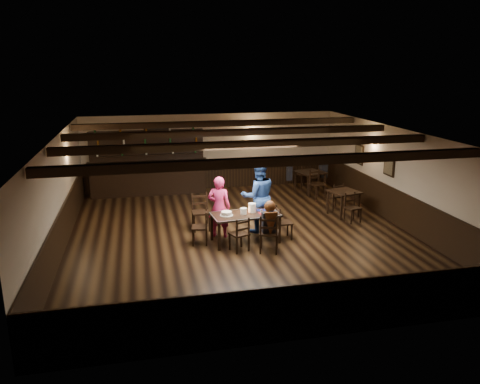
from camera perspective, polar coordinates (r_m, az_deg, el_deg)
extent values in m
plane|color=black|center=(12.51, 0.17, -5.24)|extent=(10.00, 10.00, 0.00)
cube|color=beige|center=(16.90, -3.52, 4.94)|extent=(9.00, 0.02, 2.70)
cube|color=beige|center=(7.56, 8.51, -8.67)|extent=(9.00, 0.02, 2.70)
cube|color=beige|center=(11.99, -21.31, -0.47)|extent=(0.02, 10.00, 2.70)
cube|color=beige|center=(13.77, 18.78, 1.73)|extent=(0.02, 10.00, 2.70)
cube|color=silver|center=(11.83, 0.18, 7.09)|extent=(9.00, 10.00, 0.02)
cube|color=black|center=(17.05, -3.46, 2.12)|extent=(9.00, 0.04, 1.00)
cube|color=black|center=(7.97, 8.18, -14.18)|extent=(9.00, 0.04, 1.00)
cube|color=black|center=(12.23, -20.79, -4.29)|extent=(0.04, 10.00, 1.00)
cube|color=black|center=(13.97, 18.38, -1.67)|extent=(0.04, 10.00, 1.00)
cube|color=black|center=(16.61, -10.06, 6.30)|extent=(0.90, 0.03, 1.00)
cube|color=black|center=(16.59, -10.05, 6.29)|extent=(0.80, 0.02, 0.90)
cube|color=black|center=(14.12, 17.74, 3.18)|extent=(0.03, 0.55, 0.65)
cube|color=#72664C|center=(14.11, 17.67, 3.18)|extent=(0.02, 0.45, 0.55)
cube|color=black|center=(15.77, 14.32, 4.47)|extent=(0.03, 0.55, 0.65)
cube|color=#72664C|center=(15.76, 14.26, 4.47)|extent=(0.02, 0.45, 0.55)
cube|color=black|center=(8.99, 4.33, 3.73)|extent=(8.90, 0.18, 0.18)
cube|color=black|center=(10.89, 1.32, 5.82)|extent=(8.90, 0.18, 0.18)
cube|color=black|center=(12.82, -0.80, 7.28)|extent=(8.90, 0.18, 0.18)
cube|color=black|center=(14.76, -2.38, 8.35)|extent=(8.90, 0.18, 0.18)
cube|color=black|center=(11.39, -2.55, -5.48)|extent=(0.07, 0.07, 0.71)
cube|color=black|center=(12.05, -3.47, -4.30)|extent=(0.07, 0.07, 0.71)
cube|color=black|center=(11.88, 4.83, -4.63)|extent=(0.07, 0.07, 0.71)
cube|color=black|center=(12.51, 3.55, -3.55)|extent=(0.07, 0.07, 0.71)
cube|color=black|center=(11.81, 0.65, -2.76)|extent=(1.77, 1.01, 0.04)
cube|color=#A5A8AD|center=(12.18, 0.04, -2.19)|extent=(1.69, 0.19, 0.05)
cube|color=#A5A8AD|center=(11.44, 1.30, -3.37)|extent=(1.69, 0.19, 0.05)
cube|color=#A5A8AD|center=(12.09, 4.40, -2.38)|extent=(0.11, 0.85, 0.05)
cube|color=#A5A8AD|center=(11.59, -3.27, -3.15)|extent=(0.11, 0.85, 0.05)
cube|color=black|center=(11.65, 0.16, -5.77)|extent=(0.04, 0.04, 0.41)
cube|color=black|center=(11.39, 1.07, -6.26)|extent=(0.04, 0.04, 0.41)
cube|color=black|center=(11.47, -1.28, -6.11)|extent=(0.04, 0.04, 0.41)
cube|color=black|center=(11.22, -0.39, -6.62)|extent=(0.04, 0.04, 0.41)
cube|color=black|center=(11.35, -0.11, -5.13)|extent=(0.51, 0.50, 0.04)
cube|color=black|center=(11.15, 0.35, -4.33)|extent=(0.39, 0.18, 0.43)
cube|color=black|center=(11.16, 0.35, -4.54)|extent=(0.33, 0.15, 0.05)
cube|color=black|center=(11.10, 0.35, -3.70)|extent=(0.33, 0.15, 0.05)
cube|color=black|center=(11.55, 4.54, -5.89)|extent=(0.05, 0.05, 0.46)
cube|color=black|center=(11.21, 4.47, -6.55)|extent=(0.05, 0.05, 0.46)
cube|color=black|center=(11.57, 2.64, -5.82)|extent=(0.05, 0.05, 0.46)
cube|color=black|center=(11.23, 2.51, -6.48)|extent=(0.05, 0.05, 0.46)
cube|color=black|center=(11.30, 3.56, -5.00)|extent=(0.56, 0.55, 0.04)
cube|color=black|center=(11.05, 3.53, -4.17)|extent=(0.43, 0.18, 0.48)
cube|color=black|center=(11.06, 3.52, -4.40)|extent=(0.37, 0.15, 0.05)
cube|color=black|center=(11.00, 3.54, -3.46)|extent=(0.37, 0.15, 0.05)
cube|color=black|center=(12.07, -5.66, -5.05)|extent=(0.04, 0.04, 0.42)
cube|color=black|center=(12.06, -4.08, -5.03)|extent=(0.04, 0.04, 0.42)
cube|color=black|center=(11.74, -5.75, -5.65)|extent=(0.04, 0.04, 0.42)
cube|color=black|center=(11.73, -4.12, -5.63)|extent=(0.04, 0.04, 0.42)
cube|color=black|center=(11.82, -4.93, -4.29)|extent=(0.46, 0.47, 0.04)
cube|color=black|center=(11.74, -4.14, -3.27)|extent=(0.10, 0.41, 0.44)
cube|color=black|center=(11.75, -4.14, -3.48)|extent=(0.08, 0.35, 0.05)
cube|color=black|center=(11.70, -4.15, -2.66)|extent=(0.08, 0.35, 0.05)
cube|color=black|center=(12.15, 6.32, -4.94)|extent=(0.03, 0.03, 0.42)
cube|color=black|center=(12.05, 4.82, -5.07)|extent=(0.03, 0.03, 0.42)
cube|color=black|center=(12.46, 5.82, -4.40)|extent=(0.03, 0.03, 0.42)
cube|color=black|center=(12.36, 4.36, -4.52)|extent=(0.03, 0.03, 0.42)
cube|color=black|center=(12.18, 5.36, -3.72)|extent=(0.39, 0.41, 0.04)
cube|color=black|center=(12.06, 4.63, -2.80)|extent=(0.04, 0.41, 0.44)
cube|color=black|center=(12.07, 4.63, -3.00)|extent=(0.03, 0.35, 0.05)
cube|color=black|center=(12.02, 4.65, -2.21)|extent=(0.03, 0.35, 0.05)
cube|color=black|center=(12.65, -5.57, -3.94)|extent=(0.04, 0.04, 0.48)
cube|color=black|center=(13.00, -5.78, -3.39)|extent=(0.04, 0.04, 0.48)
cube|color=black|center=(12.70, -3.77, -3.82)|extent=(0.04, 0.04, 0.48)
cube|color=black|center=(13.05, -4.03, -3.28)|extent=(0.04, 0.04, 0.48)
cube|color=black|center=(12.76, -4.81, -2.49)|extent=(0.47, 0.45, 0.04)
cube|color=black|center=(12.87, -4.95, -1.18)|extent=(0.47, 0.04, 0.50)
cube|color=black|center=(12.88, -4.95, -1.39)|extent=(0.40, 0.03, 0.06)
cube|color=black|center=(12.83, -4.97, -0.53)|extent=(0.40, 0.03, 0.06)
imported|color=#D82B71|center=(12.16, -2.56, -1.82)|extent=(0.69, 0.57, 1.63)
imported|color=navy|center=(12.51, 2.24, -0.53)|extent=(0.96, 0.75, 1.96)
cube|color=black|center=(11.40, 3.39, -4.58)|extent=(0.33, 0.33, 0.13)
cube|color=black|center=(11.20, 3.58, -3.65)|extent=(0.35, 0.21, 0.50)
cylinder|color=black|center=(11.13, 3.60, -2.54)|extent=(0.10, 0.35, 0.35)
sphere|color=#D8A384|center=(11.08, 3.62, -1.77)|extent=(0.22, 0.22, 0.22)
sphere|color=#361B0C|center=(11.05, 3.66, -1.77)|extent=(0.27, 0.27, 0.27)
cone|color=#361B0C|center=(11.09, 3.77, -3.97)|extent=(0.21, 0.21, 0.62)
cylinder|color=white|center=(11.68, -1.66, -2.82)|extent=(0.33, 0.33, 0.01)
cylinder|color=white|center=(11.67, -1.66, -2.58)|extent=(0.26, 0.26, 0.09)
cylinder|color=silver|center=(11.67, -1.66, -2.68)|extent=(0.28, 0.28, 0.04)
cylinder|color=white|center=(11.76, 0.44, -2.33)|extent=(0.16, 0.16, 0.15)
cylinder|color=white|center=(11.91, 1.48, -1.92)|extent=(0.20, 0.20, 0.23)
cylinder|color=#A5A8AD|center=(11.91, 0.49, -2.43)|extent=(0.04, 0.04, 0.03)
sphere|color=orange|center=(11.90, 0.49, -2.30)|extent=(0.03, 0.03, 0.03)
cylinder|color=silver|center=(11.88, 2.58, -2.34)|extent=(0.03, 0.03, 0.09)
cylinder|color=#A5A8AD|center=(11.85, 2.69, -2.37)|extent=(0.04, 0.04, 0.09)
cylinder|color=silver|center=(12.02, 1.66, -2.01)|extent=(0.08, 0.08, 0.12)
cube|color=maroon|center=(11.86, 3.16, -2.58)|extent=(0.37, 0.29, 0.00)
cube|color=#0D1244|center=(12.10, 2.71, -2.21)|extent=(0.31, 0.25, 0.00)
cube|color=black|center=(16.54, -11.05, 1.62)|extent=(3.90, 0.60, 1.10)
cube|color=black|center=(16.41, -11.16, 3.56)|extent=(4.10, 0.70, 0.05)
cube|color=black|center=(16.68, -11.18, 3.66)|extent=(3.90, 0.10, 2.20)
cube|color=black|center=(16.54, -11.21, 4.44)|extent=(3.80, 0.22, 0.03)
cube|color=black|center=(16.48, -11.28, 5.64)|extent=(3.80, 0.22, 0.03)
cube|color=black|center=(16.42, -11.34, 6.84)|extent=(3.80, 0.22, 0.03)
cube|color=black|center=(14.24, 12.57, 0.04)|extent=(0.95, 0.95, 0.04)
cube|color=black|center=(13.90, 12.25, -1.92)|extent=(0.05, 0.05, 0.71)
cube|color=black|center=(14.39, 10.68, -1.24)|extent=(0.05, 0.05, 0.71)
cube|color=black|center=(14.30, 14.30, -1.57)|extent=(0.05, 0.05, 0.71)
cube|color=black|center=(14.78, 12.71, -0.92)|extent=(0.05, 0.05, 0.71)
cube|color=black|center=(16.57, 8.55, 2.40)|extent=(1.13, 1.13, 0.04)
cube|color=black|center=(16.16, 8.30, 0.70)|extent=(0.06, 0.06, 0.71)
cube|color=black|center=(16.72, 6.72, 1.26)|extent=(0.06, 0.06, 0.71)
cube|color=black|center=(16.62, 10.28, 1.03)|extent=(0.06, 0.06, 0.71)
cube|color=black|center=(17.16, 8.68, 1.56)|extent=(0.06, 0.06, 0.71)
cube|color=black|center=(16.47, 6.03, 2.34)|extent=(0.29, 0.38, 0.49)
sphere|color=#D8A384|center=(16.40, 6.07, 3.46)|extent=(0.19, 0.19, 0.19)
sphere|color=black|center=(16.39, 6.07, 3.55)|extent=(0.20, 0.20, 0.20)
cube|color=black|center=(17.03, 10.11, 2.73)|extent=(0.27, 0.40, 0.54)
sphere|color=#D8A384|center=(16.96, 10.16, 3.94)|extent=(0.21, 0.21, 0.21)
sphere|color=black|center=(16.95, 10.17, 4.04)|extent=(0.22, 0.22, 0.22)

